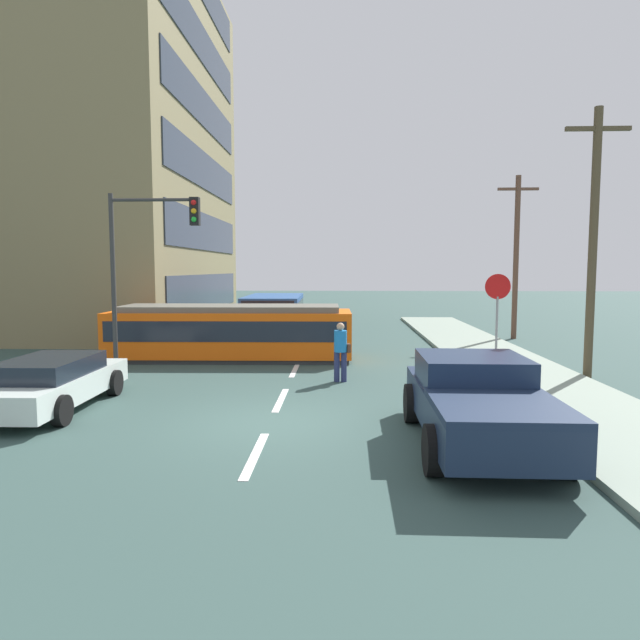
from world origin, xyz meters
TOP-DOWN VIEW (x-y plane):
  - ground_plane at (0.00, 10.00)m, footprint 120.00×120.00m
  - sidewalk_curb_right at (6.80, 6.00)m, footprint 3.20×36.00m
  - lane_stripe_0 at (0.00, -2.00)m, footprint 0.16×2.40m
  - lane_stripe_1 at (0.00, 2.00)m, footprint 0.16×2.40m
  - lane_stripe_2 at (0.00, 6.00)m, footprint 0.16×2.40m
  - lane_stripe_3 at (0.00, 14.09)m, footprint 0.16×2.40m
  - lane_stripe_4 at (0.00, 20.09)m, footprint 0.16×2.40m
  - corner_building at (-14.40, 18.56)m, footprint 17.28×16.64m
  - streetcar_tram at (-2.42, 8.09)m, footprint 8.43×2.73m
  - city_bus at (-1.71, 14.78)m, footprint 2.65×5.59m
  - pedestrian_crossing at (1.44, 4.28)m, footprint 0.47×0.36m
  - pickup_truck_parked at (3.91, -1.31)m, footprint 2.32×5.02m
  - parked_sedan_near at (-5.06, 0.93)m, footprint 1.99×4.63m
  - parked_sedan_mid at (-5.06, 12.06)m, footprint 2.10×4.55m
  - stop_sign at (6.15, 5.73)m, footprint 0.76×0.07m
  - traffic_light_mast at (-4.52, 5.69)m, footprint 2.79×0.33m
  - utility_pole_near at (8.62, 5.09)m, footprint 1.80×0.24m
  - utility_pole_mid at (9.31, 14.37)m, footprint 1.80×0.24m

SIDE VIEW (x-z plane):
  - ground_plane at x=0.00m, z-range 0.00..0.00m
  - lane_stripe_0 at x=0.00m, z-range 0.00..0.01m
  - lane_stripe_1 at x=0.00m, z-range 0.00..0.01m
  - lane_stripe_2 at x=0.00m, z-range 0.00..0.01m
  - lane_stripe_3 at x=0.00m, z-range 0.00..0.01m
  - lane_stripe_4 at x=0.00m, z-range 0.00..0.01m
  - sidewalk_curb_right at x=6.80m, z-range 0.00..0.14m
  - parked_sedan_near at x=-5.06m, z-range 0.03..1.22m
  - parked_sedan_mid at x=-5.06m, z-range 0.03..1.22m
  - pickup_truck_parked at x=3.91m, z-range 0.02..1.57m
  - pedestrian_crossing at x=1.44m, z-range 0.11..1.78m
  - streetcar_tram at x=-2.42m, z-range 0.03..1.93m
  - city_bus at x=-1.71m, z-range 0.14..2.06m
  - stop_sign at x=6.15m, z-range 0.75..3.63m
  - traffic_light_mast at x=-4.52m, z-range 1.07..6.52m
  - utility_pole_mid at x=9.31m, z-range 0.18..7.50m
  - utility_pole_near at x=8.62m, z-range 0.18..7.86m
  - corner_building at x=-14.40m, z-range 0.00..19.20m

